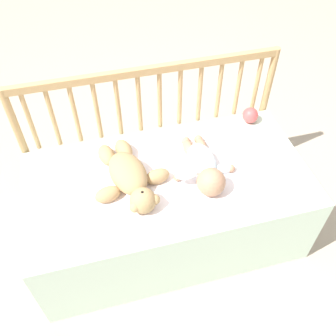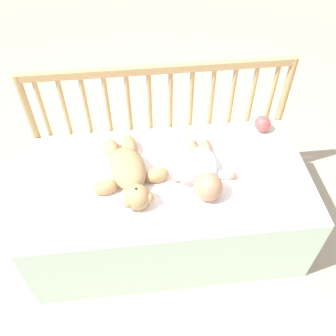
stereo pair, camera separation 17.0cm
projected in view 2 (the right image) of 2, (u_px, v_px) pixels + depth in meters
ground_plane at (168, 232)px, 2.07m from camera, size 12.00×12.00×0.00m
crib_mattress at (168, 207)px, 1.91m from camera, size 1.32×0.68×0.46m
crib_rail at (160, 106)px, 1.88m from camera, size 1.32×0.04×0.82m
blanket at (164, 174)px, 1.75m from camera, size 0.85×0.53×0.01m
teddy_bear at (129, 172)px, 1.69m from camera, size 0.36×0.47×0.12m
baby at (205, 171)px, 1.70m from camera, size 0.30×0.40×0.13m
toy_ball at (263, 124)px, 1.93m from camera, size 0.08×0.08×0.08m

